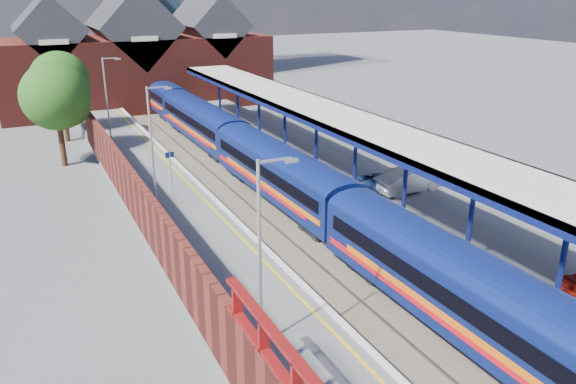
{
  "coord_description": "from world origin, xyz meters",
  "views": [
    {
      "loc": [
        -13.17,
        -9.94,
        13.13
      ],
      "look_at": [
        -0.45,
        16.24,
        2.6
      ],
      "focal_mm": 35.0,
      "sensor_mm": 36.0,
      "label": 1
    }
  ],
  "objects_px": {
    "train": "(236,142)",
    "parked_car_silver": "(409,180)",
    "lamp_post_c": "(153,138)",
    "parked_car_blue": "(386,182)",
    "platform_sign": "(170,164)",
    "lamp_post_b": "(263,244)",
    "lamp_post_d": "(108,95)"
  },
  "relations": [
    {
      "from": "lamp_post_c",
      "to": "parked_car_blue",
      "type": "distance_m",
      "value": 14.67
    },
    {
      "from": "lamp_post_c",
      "to": "lamp_post_d",
      "type": "bearing_deg",
      "value": 90.0
    },
    {
      "from": "train",
      "to": "lamp_post_b",
      "type": "relative_size",
      "value": 9.42
    },
    {
      "from": "train",
      "to": "parked_car_blue",
      "type": "xyz_separation_m",
      "value": [
        5.76,
        -11.69,
        -0.57
      ]
    },
    {
      "from": "train",
      "to": "parked_car_silver",
      "type": "xyz_separation_m",
      "value": [
        6.92,
        -12.49,
        -0.37
      ]
    },
    {
      "from": "train",
      "to": "platform_sign",
      "type": "bearing_deg",
      "value": -140.06
    },
    {
      "from": "lamp_post_c",
      "to": "train",
      "type": "bearing_deg",
      "value": 43.43
    },
    {
      "from": "lamp_post_c",
      "to": "lamp_post_b",
      "type": "bearing_deg",
      "value": -90.0
    },
    {
      "from": "lamp_post_c",
      "to": "lamp_post_d",
      "type": "distance_m",
      "value": 16.0
    },
    {
      "from": "platform_sign",
      "to": "parked_car_silver",
      "type": "height_order",
      "value": "platform_sign"
    },
    {
      "from": "train",
      "to": "lamp_post_c",
      "type": "xyz_separation_m",
      "value": [
        -7.86,
        -7.44,
        2.87
      ]
    },
    {
      "from": "train",
      "to": "lamp_post_b",
      "type": "bearing_deg",
      "value": -108.53
    },
    {
      "from": "train",
      "to": "lamp_post_c",
      "type": "height_order",
      "value": "lamp_post_c"
    },
    {
      "from": "parked_car_silver",
      "to": "lamp_post_c",
      "type": "bearing_deg",
      "value": 67.76
    },
    {
      "from": "lamp_post_d",
      "to": "platform_sign",
      "type": "xyz_separation_m",
      "value": [
        1.36,
        -14.0,
        -2.3
      ]
    },
    {
      "from": "parked_car_silver",
      "to": "lamp_post_b",
      "type": "bearing_deg",
      "value": 123.18
    },
    {
      "from": "lamp_post_b",
      "to": "parked_car_blue",
      "type": "height_order",
      "value": "lamp_post_b"
    },
    {
      "from": "lamp_post_b",
      "to": "platform_sign",
      "type": "relative_size",
      "value": 2.8
    },
    {
      "from": "lamp_post_c",
      "to": "lamp_post_d",
      "type": "relative_size",
      "value": 1.0
    },
    {
      "from": "train",
      "to": "lamp_post_d",
      "type": "distance_m",
      "value": 11.97
    },
    {
      "from": "lamp_post_b",
      "to": "parked_car_blue",
      "type": "xyz_separation_m",
      "value": [
        13.61,
        11.75,
        -3.45
      ]
    },
    {
      "from": "lamp_post_b",
      "to": "lamp_post_c",
      "type": "xyz_separation_m",
      "value": [
        0.0,
        16.0,
        0.0
      ]
    },
    {
      "from": "lamp_post_b",
      "to": "parked_car_silver",
      "type": "height_order",
      "value": "lamp_post_b"
    },
    {
      "from": "lamp_post_b",
      "to": "lamp_post_d",
      "type": "xyz_separation_m",
      "value": [
        0.0,
        32.0,
        0.0
      ]
    },
    {
      "from": "train",
      "to": "parked_car_silver",
      "type": "bearing_deg",
      "value": -61.02
    },
    {
      "from": "train",
      "to": "parked_car_blue",
      "type": "relative_size",
      "value": 16.75
    },
    {
      "from": "platform_sign",
      "to": "lamp_post_b",
      "type": "bearing_deg",
      "value": -94.33
    },
    {
      "from": "platform_sign",
      "to": "parked_car_silver",
      "type": "bearing_deg",
      "value": -27.74
    },
    {
      "from": "lamp_post_b",
      "to": "platform_sign",
      "type": "bearing_deg",
      "value": 85.67
    },
    {
      "from": "lamp_post_c",
      "to": "parked_car_silver",
      "type": "height_order",
      "value": "lamp_post_c"
    },
    {
      "from": "lamp_post_c",
      "to": "platform_sign",
      "type": "bearing_deg",
      "value": 55.74
    },
    {
      "from": "parked_car_blue",
      "to": "lamp_post_c",
      "type": "bearing_deg",
      "value": 91.75
    }
  ]
}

